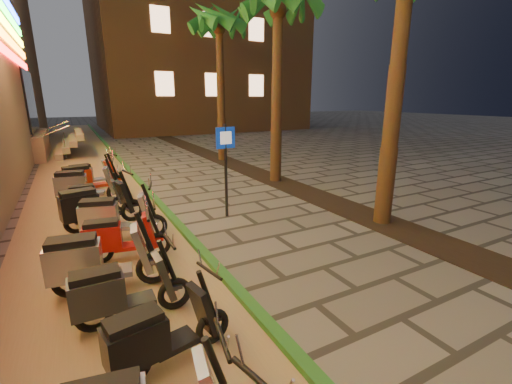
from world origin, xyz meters
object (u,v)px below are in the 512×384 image
scooter_10 (93,198)px  scooter_12 (87,179)px  scooter_8 (113,217)px  scooter_13 (89,175)px  scooter_11 (83,186)px  pedestrian_sign (226,158)px  scooter_6 (94,261)px  scooter_9 (93,206)px  scooter_7 (117,238)px  scooter_4 (157,336)px  scooter_5 (118,292)px

scooter_10 → scooter_12: bearing=88.8°
scooter_8 → scooter_13: 5.06m
scooter_11 → scooter_13: (0.26, 1.94, -0.08)m
pedestrian_sign → scooter_6: (-3.24, -2.37, -0.97)m
scooter_8 → scooter_9: 0.96m
scooter_10 → scooter_7: bearing=-88.1°
scooter_4 → scooter_13: 9.16m
scooter_4 → scooter_12: (-0.26, 8.12, 0.11)m
scooter_5 → scooter_9: bearing=90.8°
scooter_4 → scooter_10: size_ratio=0.98×
pedestrian_sign → scooter_8: pedestrian_sign is taller
scooter_10 → scooter_12: scooter_12 is taller
scooter_4 → pedestrian_sign: bearing=46.7°
scooter_13 → scooter_10: bearing=-104.9°
pedestrian_sign → scooter_11: 4.35m
scooter_5 → scooter_10: scooter_5 is taller
scooter_9 → pedestrian_sign: bearing=-22.3°
scooter_11 → scooter_10: bearing=-71.0°
scooter_6 → scooter_11: bearing=97.9°
scooter_6 → scooter_13: 7.11m
scooter_6 → scooter_10: scooter_6 is taller
scooter_7 → scooter_9: bearing=107.5°
scooter_8 → scooter_10: 2.08m
scooter_8 → scooter_13: scooter_8 is taller
pedestrian_sign → scooter_4: size_ratio=1.57×
pedestrian_sign → scooter_4: (-2.77, -4.42, -1.07)m
scooter_4 → scooter_6: size_ratio=0.83×
scooter_9 → scooter_13: scooter_9 is taller
scooter_4 → scooter_7: (-0.04, 3.06, 0.01)m
scooter_7 → scooter_8: size_ratio=0.89×
scooter_4 → scooter_8: 4.10m
scooter_11 → pedestrian_sign: bearing=-32.0°
scooter_6 → scooter_13: scooter_6 is taller
scooter_9 → scooter_10: 1.16m
pedestrian_sign → scooter_11: pedestrian_sign is taller
scooter_4 → scooter_10: (-0.24, 6.17, 0.01)m
scooter_8 → scooter_9: size_ratio=0.94×
scooter_7 → scooter_13: 6.10m
scooter_4 → scooter_10: scooter_10 is taller
scooter_4 → scooter_12: size_ratio=0.81×
pedestrian_sign → scooter_10: size_ratio=1.54×
scooter_6 → scooter_9: (0.17, 2.95, 0.02)m
scooter_5 → scooter_8: 3.03m
scooter_4 → scooter_8: bearing=78.5°
pedestrian_sign → scooter_13: (-2.93, 4.74, -1.04)m
scooter_9 → scooter_8: bearing=-82.1°
scooter_4 → scooter_13: bearing=79.8°
scooter_12 → scooter_6: bearing=-102.7°
pedestrian_sign → scooter_12: 4.88m
scooter_6 → scooter_5: bearing=-69.7°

